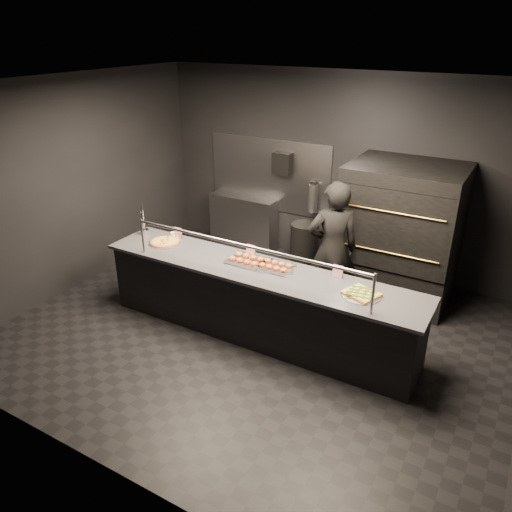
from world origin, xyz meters
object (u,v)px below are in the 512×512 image
at_px(beer_tap, 144,225).
at_px(pizza_oven, 401,232).
at_px(towel_dispenser, 283,163).
at_px(round_pizza, 165,242).
at_px(trash_bin, 304,245).
at_px(worker, 332,249).
at_px(square_pizza, 361,294).
at_px(prep_shelf, 244,221).
at_px(service_counter, 257,302).
at_px(slider_tray_b, 276,266).
at_px(fire_extinguisher, 313,198).
at_px(slider_tray_a, 247,260).

bearing_deg(beer_tap, pizza_oven, 29.42).
height_order(pizza_oven, towel_dispenser, pizza_oven).
xyz_separation_m(round_pizza, trash_bin, (1.13, 2.01, -0.57)).
relative_size(beer_tap, round_pizza, 1.11).
bearing_deg(worker, square_pizza, 92.18).
distance_m(pizza_oven, square_pizza, 1.90).
relative_size(prep_shelf, trash_bin, 1.65).
bearing_deg(worker, service_counter, 26.42).
bearing_deg(worker, slider_tray_b, 32.48).
xyz_separation_m(pizza_oven, beer_tap, (-3.10, -1.75, 0.09)).
height_order(beer_tap, round_pizza, beer_tap).
height_order(service_counter, prep_shelf, service_counter).
bearing_deg(service_counter, trash_bin, 98.89).
xyz_separation_m(round_pizza, square_pizza, (2.74, -0.05, 0.00)).
distance_m(service_counter, round_pizza, 1.53).
bearing_deg(worker, prep_shelf, -65.96).
distance_m(beer_tap, slider_tray_b, 2.08).
height_order(service_counter, round_pizza, service_counter).
bearing_deg(fire_extinguisher, towel_dispenser, -178.96).
xyz_separation_m(service_counter, beer_tap, (-1.90, 0.15, 0.59)).
bearing_deg(trash_bin, slider_tray_a, -86.60).
xyz_separation_m(service_counter, trash_bin, (-0.32, 2.06, -0.10)).
relative_size(fire_extinguisher, square_pizza, 1.18).
distance_m(fire_extinguisher, slider_tray_b, 2.34).
height_order(prep_shelf, trash_bin, prep_shelf).
bearing_deg(slider_tray_b, pizza_oven, 60.24).
bearing_deg(slider_tray_a, beer_tap, 178.06).
bearing_deg(trash_bin, fire_extinguisher, 94.64).
bearing_deg(slider_tray_b, beer_tap, 179.13).
height_order(beer_tap, slider_tray_a, beer_tap).
height_order(slider_tray_b, square_pizza, slider_tray_b).
bearing_deg(fire_extinguisher, slider_tray_b, -76.82).
relative_size(prep_shelf, towel_dispenser, 3.43).
xyz_separation_m(service_counter, pizza_oven, (1.20, 1.90, 0.50)).
distance_m(service_counter, towel_dispenser, 2.78).
bearing_deg(beer_tap, square_pizza, -2.72).
xyz_separation_m(pizza_oven, slider_tray_a, (-1.41, -1.80, -0.02)).
distance_m(towel_dispenser, round_pizza, 2.48).
height_order(prep_shelf, slider_tray_b, slider_tray_b).
relative_size(towel_dispenser, round_pizza, 0.80).
height_order(prep_shelf, beer_tap, beer_tap).
xyz_separation_m(slider_tray_a, trash_bin, (-0.12, 1.97, -0.58)).
xyz_separation_m(service_counter, square_pizza, (1.29, 0.00, 0.47)).
bearing_deg(slider_tray_b, towel_dispenser, 115.54).
bearing_deg(round_pizza, trash_bin, 60.71).
distance_m(prep_shelf, worker, 2.57).
distance_m(round_pizza, slider_tray_a, 1.24).
bearing_deg(pizza_oven, service_counter, -122.27).
xyz_separation_m(service_counter, prep_shelf, (-1.60, 2.32, -0.01)).
xyz_separation_m(service_counter, towel_dispenser, (-0.90, 2.39, 1.09)).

